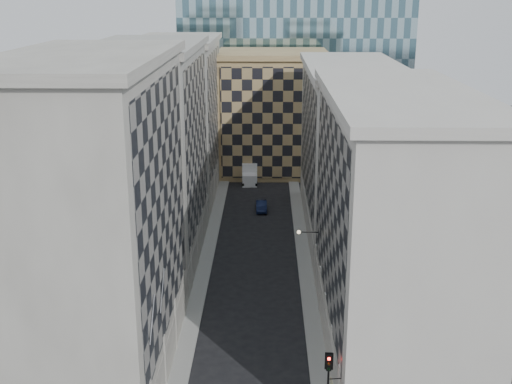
# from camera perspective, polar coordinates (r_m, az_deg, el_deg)

# --- Properties ---
(sidewalk_west) EXTENTS (1.50, 100.00, 0.15)m
(sidewalk_west) POSITION_cam_1_polar(r_m,az_deg,el_deg) (67.77, -4.58, -6.54)
(sidewalk_west) COLOR gray
(sidewalk_west) RESTS_ON ground
(sidewalk_east) EXTENTS (1.50, 100.00, 0.15)m
(sidewalk_east) POSITION_cam_1_polar(r_m,az_deg,el_deg) (67.58, 4.38, -6.61)
(sidewalk_east) COLOR gray
(sidewalk_east) RESTS_ON ground
(bldg_left_a) EXTENTS (10.80, 22.80, 23.70)m
(bldg_left_a) POSITION_cam_1_polar(r_m,az_deg,el_deg) (47.00, -13.97, -2.64)
(bldg_left_a) COLOR gray
(bldg_left_a) RESTS_ON ground
(bldg_left_b) EXTENTS (10.80, 22.80, 22.70)m
(bldg_left_b) POSITION_cam_1_polar(r_m,az_deg,el_deg) (67.71, -9.32, 3.34)
(bldg_left_b) COLOR #98968D
(bldg_left_b) RESTS_ON ground
(bldg_left_c) EXTENTS (10.80, 22.80, 21.70)m
(bldg_left_c) POSITION_cam_1_polar(r_m,az_deg,el_deg) (89.04, -6.85, 6.48)
(bldg_left_c) COLOR gray
(bldg_left_c) RESTS_ON ground
(bldg_right_a) EXTENTS (10.80, 26.80, 20.70)m
(bldg_right_a) POSITION_cam_1_polar(r_m,az_deg,el_deg) (50.62, 11.97, -2.85)
(bldg_right_a) COLOR #B9B3AA
(bldg_right_a) RESTS_ON ground
(bldg_right_b) EXTENTS (10.80, 28.80, 19.70)m
(bldg_right_b) POSITION_cam_1_polar(r_m,az_deg,el_deg) (76.33, 8.29, 3.84)
(bldg_right_b) COLOR #B9B3AA
(bldg_right_b) RESTS_ON ground
(tan_block) EXTENTS (16.80, 14.80, 18.80)m
(tan_block) POSITION_cam_1_polar(r_m,az_deg,el_deg) (101.15, 1.46, 7.11)
(tan_block) COLOR #9F7D54
(tan_block) RESTS_ON ground
(flagpoles_left) EXTENTS (0.10, 6.33, 2.33)m
(flagpoles_left) POSITION_cam_1_polar(r_m,az_deg,el_deg) (42.98, -8.75, -9.83)
(flagpoles_left) COLOR gray
(flagpoles_left) RESTS_ON ground
(bracket_lamp) EXTENTS (1.98, 0.36, 0.36)m
(bracket_lamp) POSITION_cam_1_polar(r_m,az_deg,el_deg) (59.65, 4.00, -3.58)
(bracket_lamp) COLOR black
(bracket_lamp) RESTS_ON ground
(traffic_light) EXTENTS (0.57, 0.50, 4.51)m
(traffic_light) POSITION_cam_1_polar(r_m,az_deg,el_deg) (44.58, 6.47, -15.52)
(traffic_light) COLOR black
(traffic_light) RESTS_ON sidewalk_east
(box_truck) EXTENTS (2.37, 5.56, 3.02)m
(box_truck) POSITION_cam_1_polar(r_m,az_deg,el_deg) (96.48, -0.56, 1.66)
(box_truck) COLOR white
(box_truck) RESTS_ON ground
(dark_car) EXTENTS (1.47, 4.01, 1.31)m
(dark_car) POSITION_cam_1_polar(r_m,az_deg,el_deg) (83.99, 0.49, -1.24)
(dark_car) COLOR #0E1736
(dark_car) RESTS_ON ground
(shop_sign) EXTENTS (0.75, 0.66, 0.73)m
(shop_sign) POSITION_cam_1_polar(r_m,az_deg,el_deg) (42.58, 6.76, -16.53)
(shop_sign) COLOR black
(shop_sign) RESTS_ON ground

